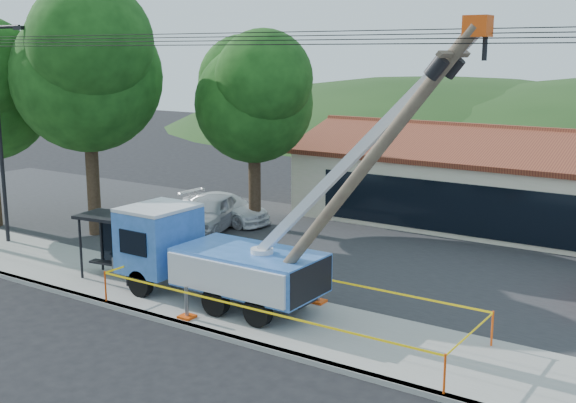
% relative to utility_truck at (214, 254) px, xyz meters
% --- Properties ---
extents(ground, '(120.00, 120.00, 0.00)m').
position_rel_utility_truck_xyz_m(ground, '(2.05, -4.14, -1.68)').
color(ground, black).
rests_on(ground, ground).
extents(curb, '(60.00, 0.25, 0.15)m').
position_rel_utility_truck_xyz_m(curb, '(2.05, -2.04, -1.61)').
color(curb, gray).
rests_on(curb, ground).
extents(sidewalk, '(60.00, 4.00, 0.15)m').
position_rel_utility_truck_xyz_m(sidewalk, '(2.05, -0.14, -1.61)').
color(sidewalk, gray).
rests_on(sidewalk, ground).
extents(parking_lot, '(60.00, 12.00, 0.10)m').
position_rel_utility_truck_xyz_m(parking_lot, '(2.05, 7.86, -1.63)').
color(parking_lot, '#28282B').
rests_on(parking_lot, ground).
extents(strip_mall, '(22.50, 8.53, 4.67)m').
position_rel_utility_truck_xyz_m(strip_mall, '(6.05, 15.84, 0.20)').
color(strip_mall, beige).
rests_on(strip_mall, ground).
extents(streetlight, '(2.13, 0.22, 9.00)m').
position_rel_utility_truck_xyz_m(streetlight, '(-11.74, 0.86, 3.62)').
color(streetlight, black).
rests_on(streetlight, ground).
extents(tree_west_near, '(7.56, 6.72, 10.80)m').
position_rel_utility_truck_xyz_m(tree_west_near, '(-9.95, 3.86, 5.84)').
color(tree_west_near, '#332316').
rests_on(tree_west_near, ground).
extents(tree_lot, '(6.30, 5.60, 8.94)m').
position_rel_utility_truck_xyz_m(tree_lot, '(-4.95, 8.86, 4.53)').
color(tree_lot, '#332316').
rests_on(tree_lot, ground).
extents(hill_west, '(78.40, 56.00, 28.00)m').
position_rel_utility_truck_xyz_m(hill_west, '(-12.95, 50.86, -1.68)').
color(hill_west, '#193513').
rests_on(hill_west, ground).
extents(utility_truck, '(12.02, 3.79, 8.64)m').
position_rel_utility_truck_xyz_m(utility_truck, '(0.00, 0.00, 0.00)').
color(utility_truck, black).
rests_on(utility_truck, ground).
extents(leaning_pole, '(6.92, 1.84, 8.60)m').
position_rel_utility_truck_xyz_m(leaning_pole, '(5.28, -0.30, 3.08)').
color(leaning_pole, brown).
rests_on(leaning_pole, ground).
extents(bus_shelter, '(2.53, 1.75, 2.27)m').
position_rel_utility_truck_xyz_m(bus_shelter, '(-4.49, 0.03, 0.12)').
color(bus_shelter, black).
rests_on(bus_shelter, ground).
extents(caution_tape, '(11.45, 3.43, 0.99)m').
position_rel_utility_truck_xyz_m(caution_tape, '(2.86, -0.32, -0.79)').
color(caution_tape, '#F74C0D').
rests_on(caution_tape, ground).
extents(car_silver, '(3.21, 5.03, 1.59)m').
position_rel_utility_truck_xyz_m(car_silver, '(-6.22, 7.25, -1.68)').
color(car_silver, '#BABCC2').
rests_on(car_silver, ground).
extents(car_white, '(4.69, 2.04, 1.34)m').
position_rel_utility_truck_xyz_m(car_white, '(-6.62, 8.78, -1.68)').
color(car_white, white).
rests_on(car_white, ground).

